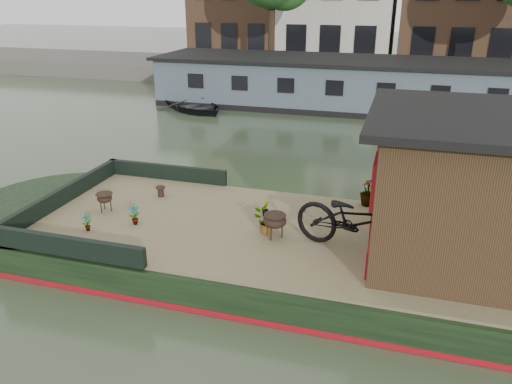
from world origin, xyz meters
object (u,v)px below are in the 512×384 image
(brazier_front, at_px, (275,226))
(bicycle, at_px, (357,221))
(cabin, at_px, (491,189))
(potted_plant_a, at_px, (134,215))
(dinghy, at_px, (194,103))
(brazier_rear, at_px, (105,202))

(brazier_front, bearing_deg, bicycle, -6.09)
(cabin, xyz_separation_m, potted_plant_a, (-6.16, -0.52, -1.03))
(cabin, height_order, brazier_front, cabin)
(bicycle, distance_m, potted_plant_a, 4.17)
(cabin, height_order, dinghy, cabin)
(brazier_rear, height_order, dinghy, brazier_rear)
(potted_plant_a, bearing_deg, bicycle, 1.07)
(dinghy, bearing_deg, brazier_rear, -132.48)
(cabin, distance_m, brazier_rear, 7.12)
(brazier_rear, bearing_deg, brazier_front, -2.48)
(bicycle, bearing_deg, cabin, -59.73)
(bicycle, distance_m, brazier_rear, 5.05)
(bicycle, bearing_deg, dinghy, 51.97)
(cabin, xyz_separation_m, brazier_front, (-3.47, -0.29, -1.00))
(potted_plant_a, height_order, brazier_rear, potted_plant_a)
(bicycle, height_order, dinghy, bicycle)
(cabin, height_order, brazier_rear, cabin)
(brazier_front, xyz_separation_m, dinghy, (-6.62, 11.79, -0.53))
(brazier_rear, bearing_deg, potted_plant_a, -23.81)
(dinghy, bearing_deg, bicycle, -113.09)
(potted_plant_a, distance_m, brazier_front, 2.71)
(potted_plant_a, xyz_separation_m, brazier_rear, (-0.88, 0.39, -0.01))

